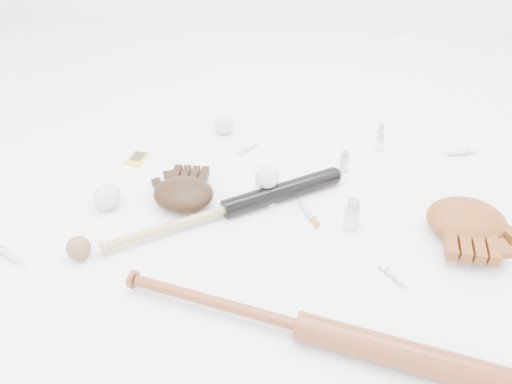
# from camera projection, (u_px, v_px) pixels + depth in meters

# --- Properties ---
(bat_dark) EXTENTS (0.74, 0.48, 0.06)m
(bat_dark) POSITION_uv_depth(u_px,v_px,m) (226.00, 209.00, 1.55)
(bat_dark) COLOR black
(bat_dark) RESTS_ON ground
(bat_wood) EXTENTS (0.98, 0.30, 0.07)m
(bat_wood) POSITION_uv_depth(u_px,v_px,m) (301.00, 326.00, 1.21)
(bat_wood) COLOR brown
(bat_wood) RESTS_ON ground
(glove_dark) EXTENTS (0.24, 0.24, 0.08)m
(glove_dark) POSITION_uv_depth(u_px,v_px,m) (184.00, 193.00, 1.59)
(glove_dark) COLOR black
(glove_dark) RESTS_ON ground
(glove_tan) EXTENTS (0.30, 0.30, 0.10)m
(glove_tan) POSITION_uv_depth(u_px,v_px,m) (466.00, 220.00, 1.49)
(glove_tan) COLOR brown
(glove_tan) RESTS_ON ground
(trading_card) EXTENTS (0.08, 0.10, 0.00)m
(trading_card) POSITION_uv_depth(u_px,v_px,m) (137.00, 159.00, 1.81)
(trading_card) COLOR gold
(trading_card) RESTS_ON ground
(pedestal) EXTENTS (0.10, 0.10, 0.05)m
(pedestal) POSITION_uv_depth(u_px,v_px,m) (267.00, 192.00, 1.63)
(pedestal) COLOR white
(pedestal) RESTS_ON ground
(baseball_on_pedestal) EXTENTS (0.08, 0.08, 0.08)m
(baseball_on_pedestal) POSITION_uv_depth(u_px,v_px,m) (267.00, 177.00, 1.59)
(baseball_on_pedestal) COLOR beige
(baseball_on_pedestal) RESTS_ON pedestal
(baseball_left) EXTENTS (0.07, 0.07, 0.07)m
(baseball_left) POSITION_uv_depth(u_px,v_px,m) (109.00, 194.00, 1.60)
(baseball_left) COLOR beige
(baseball_left) RESTS_ON ground
(baseball_upper) EXTENTS (0.08, 0.08, 0.08)m
(baseball_upper) POSITION_uv_depth(u_px,v_px,m) (224.00, 124.00, 1.92)
(baseball_upper) COLOR beige
(baseball_upper) RESTS_ON ground
(baseball_mid) EXTENTS (0.08, 0.08, 0.08)m
(baseball_mid) POSITION_uv_depth(u_px,v_px,m) (106.00, 197.00, 1.58)
(baseball_mid) COLOR beige
(baseball_mid) RESTS_ON ground
(baseball_aged) EXTENTS (0.07, 0.07, 0.07)m
(baseball_aged) POSITION_uv_depth(u_px,v_px,m) (79.00, 248.00, 1.42)
(baseball_aged) COLOR brown
(baseball_aged) RESTS_ON ground
(syringe_0) EXTENTS (0.16, 0.10, 0.02)m
(syringe_0) POSITION_uv_depth(u_px,v_px,m) (9.00, 255.00, 1.43)
(syringe_0) COLOR #ADBCC6
(syringe_0) RESTS_ON ground
(syringe_1) EXTENTS (0.10, 0.15, 0.02)m
(syringe_1) POSITION_uv_depth(u_px,v_px,m) (307.00, 212.00, 1.57)
(syringe_1) COLOR #ADBCC6
(syringe_1) RESTS_ON ground
(syringe_2) EXTENTS (0.10, 0.12, 0.02)m
(syringe_2) POSITION_uv_depth(u_px,v_px,m) (249.00, 147.00, 1.85)
(syringe_2) COLOR #ADBCC6
(syringe_2) RESTS_ON ground
(syringe_3) EXTENTS (0.10, 0.11, 0.02)m
(syringe_3) POSITION_uv_depth(u_px,v_px,m) (395.00, 277.00, 1.37)
(syringe_3) COLOR #ADBCC6
(syringe_3) RESTS_ON ground
(syringe_4) EXTENTS (0.16, 0.06, 0.02)m
(syringe_4) POSITION_uv_depth(u_px,v_px,m) (458.00, 153.00, 1.83)
(syringe_4) COLOR #ADBCC6
(syringe_4) RESTS_ON ground
(vial_0) EXTENTS (0.03, 0.03, 0.07)m
(vial_0) POSITION_uv_depth(u_px,v_px,m) (380.00, 143.00, 1.83)
(vial_0) COLOR silver
(vial_0) RESTS_ON ground
(vial_1) EXTENTS (0.03, 0.03, 0.07)m
(vial_1) POSITION_uv_depth(u_px,v_px,m) (380.00, 133.00, 1.89)
(vial_1) COLOR silver
(vial_1) RESTS_ON ground
(vial_2) EXTENTS (0.03, 0.03, 0.08)m
(vial_2) POSITION_uv_depth(u_px,v_px,m) (344.00, 162.00, 1.73)
(vial_2) COLOR silver
(vial_2) RESTS_ON ground
(vial_3) EXTENTS (0.04, 0.04, 0.10)m
(vial_3) POSITION_uv_depth(u_px,v_px,m) (352.00, 215.00, 1.50)
(vial_3) COLOR silver
(vial_3) RESTS_ON ground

